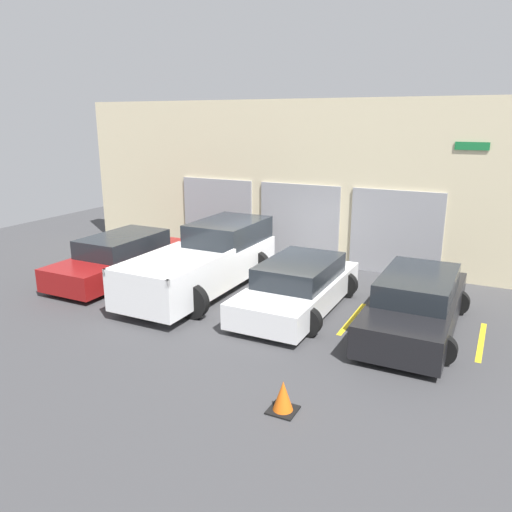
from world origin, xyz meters
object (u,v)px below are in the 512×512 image
at_px(sedan_white, 298,286).
at_px(van_right, 416,304).
at_px(traffic_cone, 283,397).
at_px(pickup_truck, 208,260).
at_px(sedan_side, 122,258).

height_order(sedan_white, van_right, van_right).
xyz_separation_m(sedan_white, traffic_cone, (1.54, -4.45, -0.35)).
xyz_separation_m(pickup_truck, van_right, (5.78, -0.29, -0.21)).
distance_m(pickup_truck, sedan_white, 2.92).
relative_size(pickup_truck, van_right, 1.18).
relative_size(sedan_side, van_right, 1.01).
distance_m(sedan_white, van_right, 2.89).
xyz_separation_m(sedan_side, traffic_cone, (7.32, -4.45, -0.36)).
height_order(sedan_white, sedan_side, sedan_side).
bearing_deg(sedan_side, traffic_cone, -31.28).
relative_size(sedan_side, traffic_cone, 8.69).
height_order(pickup_truck, sedan_white, pickup_truck).
bearing_deg(van_right, sedan_white, 179.95).
height_order(van_right, traffic_cone, van_right).
bearing_deg(sedan_white, sedan_side, 179.99).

